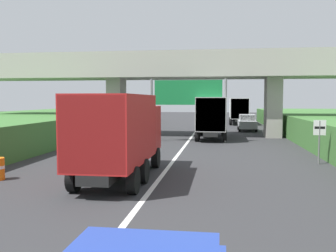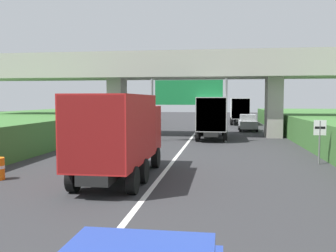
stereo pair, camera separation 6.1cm
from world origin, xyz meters
name	(u,v)px [view 2 (the right image)]	position (x,y,z in m)	size (l,w,h in m)	color
lane_centre_stripe	(186,145)	(0.00, 28.02, 0.00)	(0.20, 96.04, 0.01)	white
overpass_bridge	(193,74)	(0.00, 35.02, 5.50)	(40.00, 4.80, 7.36)	#ADA89E
overhead_highway_sign	(189,96)	(0.00, 30.39, 3.53)	(5.88, 0.18, 4.86)	slate
speed_limit_sign	(320,135)	(7.40, 21.29, 1.48)	(0.60, 0.08, 2.23)	slate
truck_white	(239,110)	(4.87, 52.15, 1.93)	(2.44, 7.30, 3.44)	black
truck_green	(238,108)	(5.05, 59.56, 1.93)	(2.44, 7.30, 3.44)	black
truck_red	(120,132)	(-1.56, 16.43, 1.93)	(2.44, 7.30, 3.44)	black
truck_black	(212,116)	(1.75, 32.91, 1.93)	(2.44, 7.30, 3.44)	black
car_silver	(248,123)	(5.24, 41.30, 0.86)	(1.86, 4.10, 1.72)	#B2B5B7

